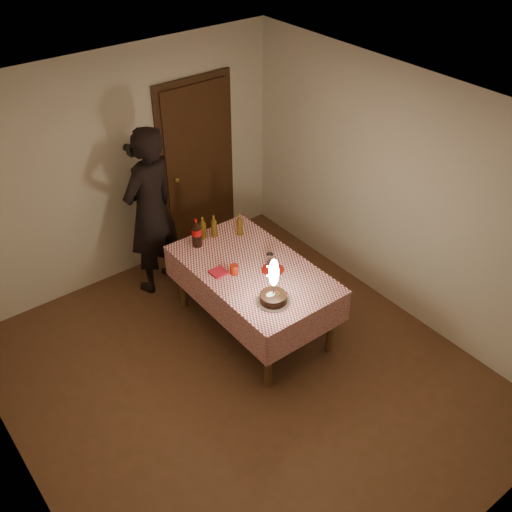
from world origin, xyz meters
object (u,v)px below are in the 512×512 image
at_px(dining_table, 253,276).
at_px(red_cup, 234,270).
at_px(cola_bottle, 197,233).
at_px(amber_bottle_left, 203,228).
at_px(amber_bottle_right, 240,225).
at_px(red_plate, 273,270).
at_px(photographer, 151,211).
at_px(clear_cup, 270,258).
at_px(birthday_cake, 273,290).
at_px(amber_bottle_mid, 214,227).

xyz_separation_m(dining_table, red_cup, (-0.20, 0.04, 0.15)).
xyz_separation_m(cola_bottle, amber_bottle_left, (0.13, 0.08, -0.03)).
bearing_deg(amber_bottle_right, red_cup, -131.26).
height_order(dining_table, amber_bottle_right, amber_bottle_right).
distance_m(cola_bottle, amber_bottle_right, 0.49).
relative_size(red_plate, photographer, 0.11).
height_order(clear_cup, photographer, photographer).
xyz_separation_m(clear_cup, photographer, (-0.61, 1.29, 0.15)).
bearing_deg(red_plate, amber_bottle_right, 80.24).
distance_m(red_plate, amber_bottle_left, 0.92).
xyz_separation_m(dining_table, amber_bottle_right, (0.26, 0.56, 0.22)).
bearing_deg(photographer, red_plate, -68.97).
bearing_deg(amber_bottle_left, cola_bottle, -148.27).
distance_m(red_cup, amber_bottle_right, 0.70).
height_order(cola_bottle, amber_bottle_right, cola_bottle).
xyz_separation_m(birthday_cake, cola_bottle, (-0.06, 1.18, 0.02)).
distance_m(red_cup, cola_bottle, 0.63).
height_order(red_plate, cola_bottle, cola_bottle).
relative_size(red_cup, clear_cup, 1.11).
bearing_deg(amber_bottle_mid, clear_cup, -75.81).
bearing_deg(cola_bottle, red_cup, -88.41).
relative_size(amber_bottle_mid, photographer, 0.13).
distance_m(birthday_cake, clear_cup, 0.62).
distance_m(red_plate, clear_cup, 0.15).
bearing_deg(birthday_cake, amber_bottle_mid, 81.51).
height_order(dining_table, amber_bottle_left, amber_bottle_left).
bearing_deg(red_plate, amber_bottle_mid, 97.80).
bearing_deg(amber_bottle_right, amber_bottle_mid, 149.58).
height_order(amber_bottle_left, photographer, photographer).
height_order(amber_bottle_left, amber_bottle_mid, same).
xyz_separation_m(birthday_cake, amber_bottle_mid, (0.18, 1.22, -0.01)).
bearing_deg(photographer, amber_bottle_left, -59.01).
height_order(dining_table, cola_bottle, cola_bottle).
bearing_deg(photographer, clear_cup, -64.65).
xyz_separation_m(clear_cup, amber_bottle_mid, (-0.18, 0.72, 0.07)).
relative_size(red_plate, cola_bottle, 0.69).
distance_m(red_plate, amber_bottle_mid, 0.86).
bearing_deg(amber_bottle_right, cola_bottle, 167.78).
bearing_deg(amber_bottle_mid, photographer, 126.95).
bearing_deg(birthday_cake, amber_bottle_left, 86.80).
height_order(red_cup, clear_cup, red_cup).
bearing_deg(amber_bottle_right, red_plate, -99.76).
xyz_separation_m(dining_table, birthday_cake, (-0.16, -0.52, 0.23)).
xyz_separation_m(red_cup, photographer, (-0.21, 1.23, 0.14)).
distance_m(birthday_cake, amber_bottle_right, 1.16).
distance_m(birthday_cake, photographer, 1.80).
bearing_deg(red_cup, red_plate, -28.73).
distance_m(dining_table, photographer, 1.36).
xyz_separation_m(amber_bottle_right, amber_bottle_mid, (-0.24, 0.14, 0.00)).
relative_size(birthday_cake, red_plate, 2.16).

